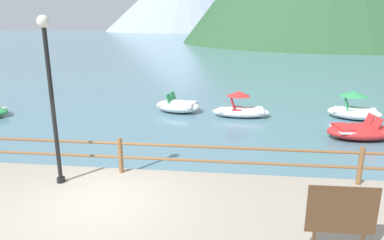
{
  "coord_description": "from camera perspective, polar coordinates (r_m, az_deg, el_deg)",
  "views": [
    {
      "loc": [
        2.82,
        -6.67,
        4.26
      ],
      "look_at": [
        1.47,
        5.0,
        0.9
      ],
      "focal_mm": 32.82,
      "sensor_mm": 36.0,
      "label": 1
    }
  ],
  "objects": [
    {
      "name": "sign_board",
      "position": [
        6.67,
        23.16,
        -13.46
      ],
      "size": [
        1.18,
        0.08,
        1.19
      ],
      "color": "beige",
      "rests_on": "promenade_dock"
    },
    {
      "name": "pedal_boat_4",
      "position": [
        16.08,
        7.96,
        1.78
      ],
      "size": [
        2.59,
        1.14,
        1.18
      ],
      "color": "white",
      "rests_on": "ground"
    },
    {
      "name": "lamp_post",
      "position": [
        8.67,
        -22.01,
        5.1
      ],
      "size": [
        0.28,
        0.28,
        3.97
      ],
      "color": "black",
      "rests_on": "promenade_dock"
    },
    {
      "name": "ground_plane",
      "position": [
        46.95,
        3.18,
        10.74
      ],
      "size": [
        200.0,
        200.0,
        0.0
      ],
      "primitive_type": "plane",
      "color": "slate"
    },
    {
      "name": "pedal_boat_2",
      "position": [
        17.19,
        24.89,
        1.55
      ],
      "size": [
        2.54,
        1.9,
        1.24
      ],
      "color": "white",
      "rests_on": "ground"
    },
    {
      "name": "pedal_boat_1",
      "position": [
        14.43,
        25.83,
        -1.62
      ],
      "size": [
        2.75,
        1.7,
        0.88
      ],
      "color": "red",
      "rests_on": "ground"
    },
    {
      "name": "pedal_boat_3",
      "position": [
        16.78,
        -2.28,
        2.32
      ],
      "size": [
        2.41,
        1.75,
        0.9
      ],
      "color": "white",
      "rests_on": "ground"
    },
    {
      "name": "dock_railing",
      "position": [
        9.28,
        -11.57,
        -5.03
      ],
      "size": [
        23.92,
        0.12,
        0.95
      ],
      "color": "brown",
      "rests_on": "promenade_dock"
    }
  ]
}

